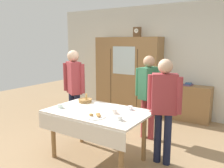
# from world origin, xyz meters

# --- Properties ---
(ground_plane) EXTENTS (12.00, 12.00, 0.00)m
(ground_plane) POSITION_xyz_m (0.00, 0.00, 0.00)
(ground_plane) COLOR #997A56
(ground_plane) RESTS_ON ground
(back_wall) EXTENTS (6.40, 0.10, 2.70)m
(back_wall) POSITION_xyz_m (0.00, 2.65, 1.35)
(back_wall) COLOR silver
(back_wall) RESTS_ON ground
(dining_table) EXTENTS (1.52, 0.96, 0.78)m
(dining_table) POSITION_xyz_m (0.00, -0.23, 0.66)
(dining_table) COLOR olive
(dining_table) RESTS_ON ground
(wall_cabinet) EXTENTS (1.75, 0.46, 1.92)m
(wall_cabinet) POSITION_xyz_m (-0.90, 2.35, 0.96)
(wall_cabinet) COLOR olive
(wall_cabinet) RESTS_ON ground
(mantel_clock) EXTENTS (0.18, 0.11, 0.24)m
(mantel_clock) POSITION_xyz_m (-0.65, 2.35, 2.04)
(mantel_clock) COLOR brown
(mantel_clock) RESTS_ON wall_cabinet
(bookshelf_low) EXTENTS (1.05, 0.35, 0.82)m
(bookshelf_low) POSITION_xyz_m (0.65, 2.41, 0.41)
(bookshelf_low) COLOR olive
(bookshelf_low) RESTS_ON ground
(book_stack) EXTENTS (0.18, 0.23, 0.05)m
(book_stack) POSITION_xyz_m (0.65, 2.41, 0.85)
(book_stack) COLOR #664C7A
(book_stack) RESTS_ON bookshelf_low
(tea_cup_far_right) EXTENTS (0.13, 0.13, 0.06)m
(tea_cup_far_right) POSITION_xyz_m (0.40, 0.10, 0.81)
(tea_cup_far_right) COLOR white
(tea_cup_far_right) RESTS_ON dining_table
(tea_cup_near_left) EXTENTS (0.13, 0.13, 0.06)m
(tea_cup_near_left) POSITION_xyz_m (-0.57, -0.41, 0.81)
(tea_cup_near_left) COLOR silver
(tea_cup_near_left) RESTS_ON dining_table
(tea_cup_far_left) EXTENTS (0.13, 0.13, 0.06)m
(tea_cup_far_left) POSITION_xyz_m (0.29, -0.18, 0.81)
(tea_cup_far_left) COLOR white
(tea_cup_far_left) RESTS_ON dining_table
(tea_cup_center) EXTENTS (0.13, 0.13, 0.06)m
(tea_cup_center) POSITION_xyz_m (0.51, -0.41, 0.81)
(tea_cup_center) COLOR white
(tea_cup_center) RESTS_ON dining_table
(bread_basket) EXTENTS (0.24, 0.24, 0.16)m
(bread_basket) POSITION_xyz_m (-0.48, 0.09, 0.81)
(bread_basket) COLOR #9E7542
(bread_basket) RESTS_ON dining_table
(pastry_plate) EXTENTS (0.28, 0.28, 0.05)m
(pastry_plate) POSITION_xyz_m (0.16, -0.47, 0.79)
(pastry_plate) COLOR white
(pastry_plate) RESTS_ON dining_table
(spoon_far_right) EXTENTS (0.12, 0.02, 0.01)m
(spoon_far_right) POSITION_xyz_m (-0.38, -0.29, 0.78)
(spoon_far_right) COLOR silver
(spoon_far_right) RESTS_ON dining_table
(spoon_mid_right) EXTENTS (0.12, 0.02, 0.01)m
(spoon_mid_right) POSITION_xyz_m (-0.29, -0.12, 0.78)
(spoon_mid_right) COLOR silver
(spoon_mid_right) RESTS_ON dining_table
(person_near_right_end) EXTENTS (0.52, 0.36, 1.65)m
(person_near_right_end) POSITION_xyz_m (-1.01, 0.40, 1.00)
(person_near_right_end) COLOR #191E38
(person_near_right_end) RESTS_ON ground
(person_behind_table_left) EXTENTS (0.52, 0.40, 1.56)m
(person_behind_table_left) POSITION_xyz_m (0.31, 0.96, 0.94)
(person_behind_table_left) COLOR #933338
(person_behind_table_left) RESTS_ON ground
(person_beside_shelf) EXTENTS (0.52, 0.33, 1.57)m
(person_beside_shelf) POSITION_xyz_m (0.89, 0.21, 0.95)
(person_beside_shelf) COLOR #191E38
(person_beside_shelf) RESTS_ON ground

